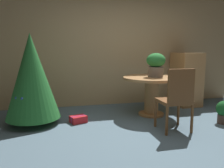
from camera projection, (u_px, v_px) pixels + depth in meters
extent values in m
plane|color=slate|center=(152.00, 137.00, 3.50)|extent=(6.60, 6.60, 0.00)
cube|color=tan|center=(115.00, 49.00, 5.41)|extent=(6.00, 0.10, 2.60)
cylinder|color=#B27F4C|center=(151.00, 114.00, 4.64)|extent=(0.50, 0.50, 0.04)
cylinder|color=#B27F4C|center=(152.00, 96.00, 4.59)|extent=(0.27, 0.27, 0.67)
cylinder|color=#B27F4C|center=(152.00, 78.00, 4.53)|extent=(1.13, 1.13, 0.05)
cylinder|color=#665B51|center=(156.00, 72.00, 4.49)|extent=(0.29, 0.29, 0.20)
ellipsoid|color=#287533|center=(156.00, 60.00, 4.45)|extent=(0.36, 0.36, 0.27)
sphere|color=red|center=(149.00, 60.00, 4.51)|extent=(0.07, 0.07, 0.07)
sphere|color=red|center=(150.00, 60.00, 4.54)|extent=(0.08, 0.08, 0.08)
sphere|color=red|center=(153.00, 61.00, 4.39)|extent=(0.06, 0.06, 0.06)
cylinder|color=brown|center=(155.00, 114.00, 3.92)|extent=(0.04, 0.04, 0.45)
cylinder|color=brown|center=(178.00, 112.00, 4.02)|extent=(0.04, 0.04, 0.45)
cylinder|color=brown|center=(167.00, 121.00, 3.52)|extent=(0.04, 0.04, 0.45)
cylinder|color=brown|center=(192.00, 119.00, 3.62)|extent=(0.04, 0.04, 0.45)
cube|color=brown|center=(174.00, 101.00, 3.73)|extent=(0.47, 0.46, 0.05)
cube|color=brown|center=(181.00, 86.00, 3.49)|extent=(0.42, 0.05, 0.51)
cylinder|color=brown|center=(34.00, 121.00, 4.08)|extent=(0.10, 0.10, 0.12)
cone|color=#287533|center=(32.00, 76.00, 3.96)|extent=(0.92, 0.92, 1.45)
sphere|color=gold|center=(33.00, 52.00, 3.98)|extent=(0.05, 0.05, 0.05)
sphere|color=#2D51A8|center=(22.00, 98.00, 3.69)|extent=(0.05, 0.05, 0.05)
sphere|color=#2D51A8|center=(17.00, 98.00, 3.75)|extent=(0.06, 0.06, 0.06)
sphere|color=silver|center=(39.00, 106.00, 3.77)|extent=(0.06, 0.06, 0.06)
cube|color=red|center=(78.00, 119.00, 4.16)|extent=(0.33, 0.29, 0.12)
cube|color=#9E287A|center=(78.00, 119.00, 4.16)|extent=(0.27, 0.12, 0.12)
cube|color=#B27F4C|center=(186.00, 79.00, 5.39)|extent=(0.51, 0.65, 1.21)
sphere|color=#B29338|center=(176.00, 77.00, 5.32)|extent=(0.04, 0.04, 0.04)
cylinder|color=#4C382D|center=(223.00, 119.00, 4.11)|extent=(0.21, 0.21, 0.16)
sphere|color=#195623|center=(224.00, 109.00, 4.08)|extent=(0.27, 0.27, 0.27)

